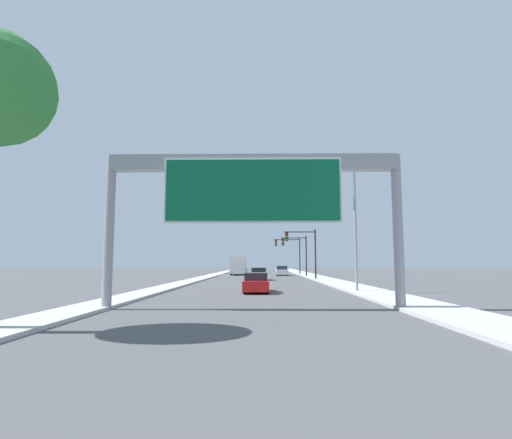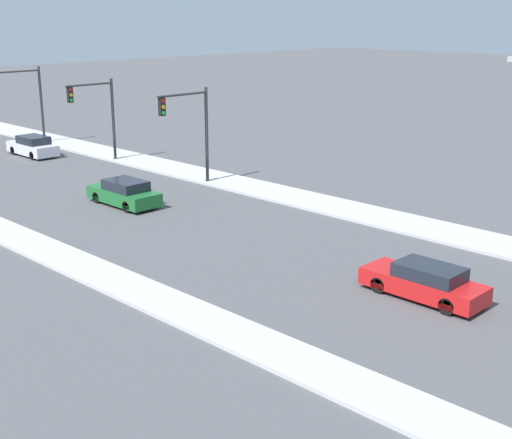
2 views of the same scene
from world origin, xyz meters
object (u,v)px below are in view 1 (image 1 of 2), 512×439
Objects in this scene: truck_box_primary at (239,265)px; traffic_light_near_intersection at (305,246)px; car_near_left at (282,271)px; traffic_light_far_intersection at (291,250)px; traffic_light_mid_block at (298,249)px; sign_gantry at (253,187)px; street_lamp_right at (351,217)px; car_mid_right at (256,283)px; car_far_left at (259,274)px.

traffic_light_near_intersection reaches higher than truck_box_primary.
traffic_light_far_intersection is (1.85, 4.08, 3.47)m from car_near_left.
sign_gantry is at bearing -97.89° from traffic_light_mid_block.
traffic_light_near_intersection is 20.27m from street_lamp_right.
traffic_light_near_intersection is (9.05, -18.61, 2.46)m from truck_box_primary.
traffic_light_near_intersection is 10.00m from traffic_light_mid_block.
traffic_light_mid_block is at bearing 79.43° from car_mid_right.
car_mid_right is 8.01m from street_lamp_right.
traffic_light_mid_block is at bearing -43.53° from truck_box_primary.
truck_box_primary is at bearing 94.11° from sign_gantry.
car_mid_right is at bearing -84.79° from truck_box_primary.
traffic_light_far_intersection reaches higher than car_mid_right.
sign_gantry reaches higher than traffic_light_mid_block.
traffic_light_near_intersection reaches higher than traffic_light_mid_block.
traffic_light_near_intersection is at bearing -90.06° from traffic_light_mid_block.
street_lamp_right is at bearing -85.15° from car_near_left.
street_lamp_right is (3.07, -36.13, 4.50)m from car_near_left.
car_far_left is 12.42m from traffic_light_mid_block.
truck_box_primary is 20.84m from traffic_light_near_intersection.
traffic_light_far_intersection is (5.35, 20.62, 3.50)m from car_far_left.
sign_gantry is 11.90m from street_lamp_right.
sign_gantry is at bearing -94.35° from car_near_left.
car_mid_right is at bearing -90.00° from car_far_left.
car_mid_right is at bearing 90.00° from sign_gantry.
street_lamp_right is at bearing -75.46° from truck_box_primary.
car_mid_right is at bearing -100.57° from traffic_light_mid_block.
car_far_left is at bearing -173.65° from traffic_light_near_intersection.
car_far_left is 0.79× the size of traffic_light_mid_block.
traffic_light_far_intersection reaches higher than car_far_left.
sign_gantry is at bearing -96.09° from traffic_light_far_intersection.
truck_box_primary reaches higher than car_far_left.
traffic_light_near_intersection reaches higher than car_far_left.
truck_box_primary is at bearing -171.06° from traffic_light_far_intersection.
sign_gantry is at bearing -85.89° from truck_box_primary.
sign_gantry is 2.22× the size of traffic_light_near_intersection.
street_lamp_right is at bearing -87.12° from traffic_light_near_intersection.
traffic_light_mid_block is (5.56, 40.13, -1.49)m from sign_gantry.
traffic_light_far_intersection is 40.24m from street_lamp_right.
traffic_light_mid_block is at bearing 91.91° from street_lamp_right.
car_far_left is at bearing 90.00° from sign_gantry.
truck_box_primary is 1.43× the size of traffic_light_mid_block.
car_near_left is 7.05m from traffic_light_mid_block.
sign_gantry is 29.89m from car_far_left.
traffic_light_far_intersection reaches higher than traffic_light_mid_block.
traffic_light_far_intersection reaches higher than truck_box_primary.
street_lamp_right is at bearing -3.52° from car_mid_right.
traffic_light_far_intersection is at bearing 91.74° from street_lamp_right.
truck_box_primary is (-3.50, 38.41, 0.90)m from car_mid_right.
car_near_left is at bearing 109.20° from traffic_light_mid_block.
traffic_light_far_intersection is at bearing 82.35° from car_mid_right.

